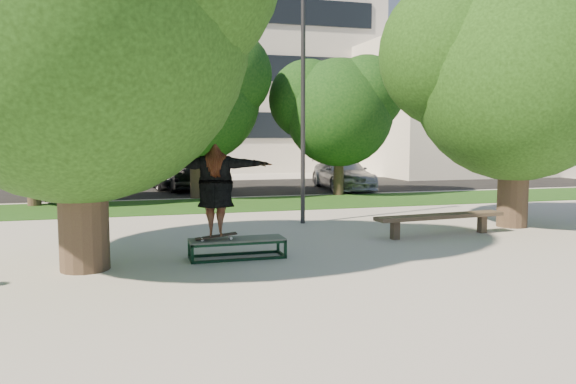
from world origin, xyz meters
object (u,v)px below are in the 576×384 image
object	(u,v)px
lamppost	(303,104)
car_silver_a	(81,176)
grind_box	(237,248)
car_grey	(175,172)
tree_right	(513,65)
bench	(440,218)
car_dark	(181,173)
tree_left	(71,9)
car_silver_b	(343,174)

from	to	relation	value
lamppost	car_silver_a	bearing A→B (deg)	126.15
lamppost	grind_box	world-z (taller)	lamppost
lamppost	car_grey	distance (m)	12.01
tree_right	bench	bearing A→B (deg)	-161.68
car_dark	lamppost	bearing A→B (deg)	-85.95
tree_left	car_silver_b	world-z (taller)	tree_left
tree_right	tree_left	bearing A→B (deg)	-168.97
lamppost	car_dark	xyz separation A→B (m)	(-2.26, 10.43, -2.44)
tree_right	bench	size ratio (longest dim) A/B	1.95
lamppost	bench	xyz separation A→B (m)	(2.50, -2.72, -2.73)
tree_right	car_grey	xyz separation A→B (m)	(-7.37, 13.42, -3.39)
tree_right	bench	distance (m)	4.47
tree_left	tree_right	world-z (taller)	tree_left
tree_left	car_dark	distance (m)	15.12
car_grey	tree_left	bearing A→B (deg)	-110.80
tree_right	car_silver_b	distance (m)	11.26
tree_right	lamppost	distance (m)	5.36
car_silver_a	car_dark	world-z (taller)	car_silver_a
car_dark	grind_box	bearing A→B (deg)	-99.08
bench	car_dark	distance (m)	13.99
car_grey	car_silver_b	xyz separation A→B (m)	(7.03, -2.69, -0.03)
tree_left	car_silver_a	distance (m)	12.96
tree_left	grind_box	world-z (taller)	tree_left
tree_right	grind_box	bearing A→B (deg)	-165.75
bench	car_silver_a	xyz separation A→B (m)	(-8.71, 11.22, 0.38)
tree_left	car_grey	distance (m)	16.10
grind_box	car_grey	bearing A→B (deg)	89.88
car_silver_a	car_silver_b	distance (m)	10.79
bench	car_grey	bearing A→B (deg)	103.67
car_silver_a	car_grey	xyz separation A→B (m)	(3.76, 3.00, -0.10)
car_silver_b	tree_right	bearing A→B (deg)	-85.18
car_silver_b	car_dark	bearing A→B (deg)	169.62
car_dark	car_grey	xyz separation A→B (m)	(-0.19, 1.07, -0.01)
tree_right	grind_box	distance (m)	8.58
tree_right	car_dark	world-z (taller)	tree_right
bench	car_silver_a	size ratio (longest dim) A/B	0.71
bench	car_grey	world-z (taller)	car_grey
grind_box	car_silver_a	distance (m)	12.86
grind_box	car_dark	world-z (taller)	car_dark
grind_box	car_grey	size ratio (longest dim) A/B	0.36
car_grey	bench	bearing A→B (deg)	-81.14
lamppost	car_silver_b	world-z (taller)	lamppost
car_silver_a	car_silver_b	world-z (taller)	car_silver_a
tree_left	car_silver_a	world-z (taller)	tree_left
lamppost	car_dark	bearing A→B (deg)	102.24
car_grey	car_silver_b	distance (m)	7.53
grind_box	bench	world-z (taller)	bench
tree_right	car_silver_a	xyz separation A→B (m)	(-11.13, 10.42, -3.29)
car_silver_a	tree_right	bearing A→B (deg)	-35.29
tree_right	car_dark	distance (m)	14.68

